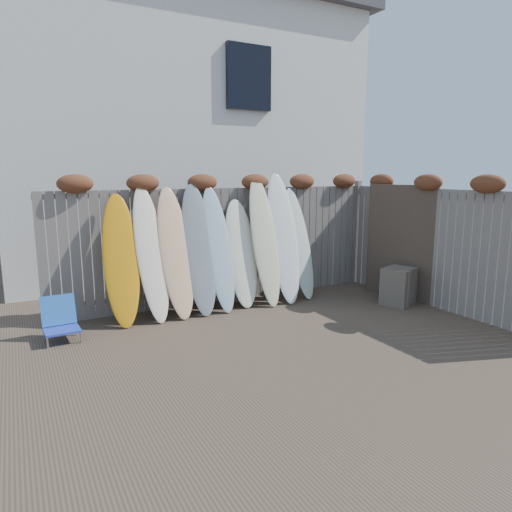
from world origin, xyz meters
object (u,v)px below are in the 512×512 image
beach_chair (60,320)px  surfboard_0 (121,260)px  wooden_crate (398,286)px  lattice_panel (400,242)px

beach_chair → surfboard_0: surfboard_0 is taller
wooden_crate → lattice_panel: 0.84m
wooden_crate → lattice_panel: (0.31, 0.33, 0.71)m
lattice_panel → beach_chair: bearing=162.6°
beach_chair → wooden_crate: 5.45m
lattice_panel → wooden_crate: bearing=-144.7°
wooden_crate → surfboard_0: 4.66m
beach_chair → wooden_crate: bearing=-9.6°
surfboard_0 → lattice_panel: bearing=-4.6°
lattice_panel → surfboard_0: bearing=157.9°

